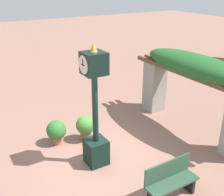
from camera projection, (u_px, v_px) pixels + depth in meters
ground_plane at (101, 158)px, 7.93m from camera, size 60.00×60.00×0.00m
pedestal_clock at (95, 114)px, 7.17m from camera, size 0.55×0.59×3.32m
pergola at (193, 77)px, 8.81m from camera, size 4.91×1.24×2.57m
potted_plant_near_left at (56, 131)px, 8.49m from camera, size 0.60×0.60×0.76m
potted_plant_near_right at (85, 127)px, 8.66m from camera, size 0.59×0.59×0.83m
park_bench at (171, 181)px, 6.40m from camera, size 0.42×1.31×0.89m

